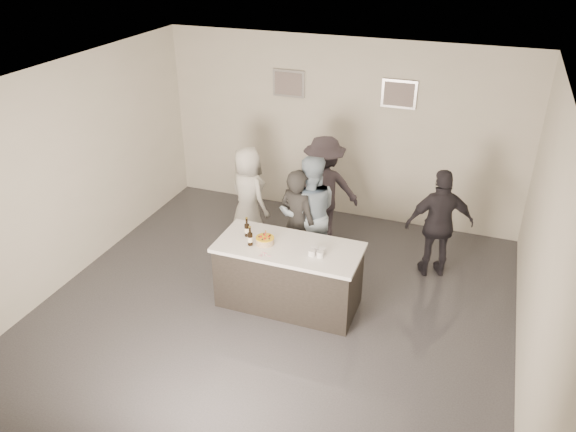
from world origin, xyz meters
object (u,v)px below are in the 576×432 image
object	(u,v)px
cake	(265,241)
person_main_black	(298,223)
bar_counter	(289,275)
beer_bottle_b	(250,236)
person_guest_left	(248,195)
person_guest_back	(324,190)
beer_bottle_a	(247,227)
person_main_blue	(309,214)
person_guest_right	(439,224)

from	to	relation	value
cake	person_main_black	distance (m)	0.85
bar_counter	beer_bottle_b	xyz separation A→B (m)	(-0.46, -0.15, 0.58)
beer_bottle_b	person_guest_left	bearing A→B (deg)	114.93
person_guest_back	person_main_black	bearing A→B (deg)	60.64
person_guest_left	person_guest_back	size ratio (longest dim) A/B	0.90
person_main_black	person_guest_back	size ratio (longest dim) A/B	0.93
person_main_black	person_guest_left	distance (m)	1.23
beer_bottle_a	person_main_blue	bearing A→B (deg)	59.31
person_main_blue	beer_bottle_b	bearing A→B (deg)	46.01
beer_bottle_a	beer_bottle_b	bearing A→B (deg)	-56.29
person_main_black	person_main_blue	bearing A→B (deg)	-96.15
person_main_blue	person_guest_right	world-z (taller)	person_main_blue
beer_bottle_a	person_main_black	xyz separation A→B (m)	(0.45, 0.72, -0.22)
person_main_black	person_guest_right	distance (m)	1.98
bar_counter	person_guest_right	world-z (taller)	person_guest_right
person_guest_right	person_main_black	bearing A→B (deg)	-2.28
person_main_black	bar_counter	bearing A→B (deg)	121.76
bar_counter	person_guest_right	distance (m)	2.26
cake	beer_bottle_b	xyz separation A→B (m)	(-0.16, -0.10, 0.09)
person_main_blue	person_guest_back	distance (m)	0.85
cake	person_guest_back	bearing A→B (deg)	83.71
person_main_blue	person_guest_right	size ratio (longest dim) A/B	1.08
person_main_black	person_main_blue	distance (m)	0.23
beer_bottle_b	bar_counter	bearing A→B (deg)	17.67
cake	person_main_blue	world-z (taller)	person_main_blue
person_main_black	cake	bearing A→B (deg)	100.33
beer_bottle_a	person_guest_back	xyz separation A→B (m)	(0.50, 1.77, -0.17)
person_main_black	person_guest_right	world-z (taller)	person_guest_right
person_guest_back	bar_counter	bearing A→B (deg)	66.64
bar_counter	person_guest_back	world-z (taller)	person_guest_back
beer_bottle_a	person_main_blue	world-z (taller)	person_main_blue
cake	person_guest_right	xyz separation A→B (m)	(2.02, 1.48, -0.13)
cake	person_guest_left	bearing A→B (deg)	121.15
bar_counter	person_guest_right	size ratio (longest dim) A/B	1.15
person_main_black	person_guest_back	distance (m)	1.05
beer_bottle_b	person_guest_right	size ratio (longest dim) A/B	0.16
beer_bottle_a	beer_bottle_b	world-z (taller)	same
person_main_black	person_guest_left	xyz separation A→B (m)	(-1.05, 0.65, -0.03)
beer_bottle_b	person_main_black	xyz separation A→B (m)	(0.31, 0.92, -0.22)
bar_counter	person_main_black	distance (m)	0.87
person_guest_left	person_guest_right	size ratio (longest dim) A/B	0.96
person_main_black	person_guest_back	world-z (taller)	person_guest_back
bar_counter	beer_bottle_b	distance (m)	0.76
bar_counter	cake	world-z (taller)	cake
bar_counter	person_main_blue	bearing A→B (deg)	92.90
bar_counter	beer_bottle_a	bearing A→B (deg)	175.13
beer_bottle_b	person_guest_right	distance (m)	2.70
beer_bottle_a	person_guest_left	xyz separation A→B (m)	(-0.60, 1.38, -0.25)
beer_bottle_b	person_guest_left	size ratio (longest dim) A/B	0.17
cake	beer_bottle_a	size ratio (longest dim) A/B	0.91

